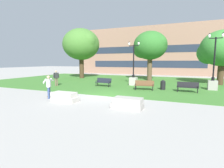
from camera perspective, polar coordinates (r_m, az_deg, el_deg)
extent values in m
plane|color=#A3A09B|center=(13.83, -2.27, -4.01)|extent=(140.00, 140.00, 0.00)
cube|color=#3D752D|center=(23.15, 8.44, 0.54)|extent=(40.00, 20.00, 0.02)
cube|color=#B2ADA3|center=(12.41, -15.02, -4.81)|extent=(1.80, 0.90, 0.32)
cube|color=#BBB6AB|center=(12.41, -15.41, -3.32)|extent=(1.66, 0.83, 0.32)
cube|color=#9E9991|center=(10.30, 5.02, -7.07)|extent=(1.80, 0.90, 0.32)
cube|color=#A6A098|center=(10.21, 5.21, -5.35)|extent=(1.66, 0.83, 0.32)
cylinder|color=#384C7A|center=(13.80, -19.75, -2.64)|extent=(0.15, 0.15, 0.86)
cylinder|color=#384C7A|center=(13.61, -20.00, -2.79)|extent=(0.15, 0.15, 0.86)
cube|color=white|center=(13.60, -20.01, 0.32)|extent=(0.39, 0.46, 0.60)
cylinder|color=white|center=(14.02, -19.01, 1.36)|extent=(0.33, 0.54, 0.30)
cylinder|color=white|center=(13.15, -21.14, 0.90)|extent=(0.33, 0.54, 0.30)
sphere|color=tan|center=(13.56, -20.09, 2.16)|extent=(0.22, 0.22, 0.22)
cube|color=olive|center=(13.74, -18.58, -4.10)|extent=(0.82, 0.37, 0.02)
cube|color=olive|center=(13.52, -16.91, -4.12)|extent=(0.16, 0.22, 0.06)
cube|color=olive|center=(13.96, -20.20, -3.90)|extent=(0.16, 0.22, 0.06)
cylinder|color=silver|center=(13.74, -17.54, -4.30)|extent=(0.06, 0.04, 0.06)
cylinder|color=silver|center=(13.55, -17.98, -4.48)|extent=(0.06, 0.04, 0.06)
cylinder|color=silver|center=(13.95, -19.14, -4.19)|extent=(0.06, 0.04, 0.06)
cylinder|color=silver|center=(13.77, -19.59, -4.36)|extent=(0.06, 0.04, 0.06)
cube|color=brown|center=(16.83, 10.46, -0.50)|extent=(1.84, 0.68, 0.05)
cube|color=brown|center=(17.05, 10.55, 0.38)|extent=(1.80, 0.37, 0.46)
cube|color=black|center=(16.90, 7.63, 0.00)|extent=(0.11, 0.40, 0.04)
cube|color=black|center=(16.77, 13.33, -0.19)|extent=(0.11, 0.40, 0.04)
cylinder|color=black|center=(16.79, 7.67, -1.26)|extent=(0.07, 0.07, 0.41)
cylinder|color=black|center=(16.66, 13.13, -1.46)|extent=(0.07, 0.07, 0.41)
cylinder|color=black|center=(17.10, 7.82, -1.11)|extent=(0.07, 0.07, 0.41)
cylinder|color=black|center=(16.97, 13.18, -1.30)|extent=(0.07, 0.07, 0.41)
cube|color=#1E232D|center=(19.01, -2.97, 0.50)|extent=(1.83, 0.61, 0.05)
cube|color=#1E232D|center=(19.20, -2.58, 1.26)|extent=(1.80, 0.29, 0.46)
cube|color=black|center=(19.45, -5.08, 0.99)|extent=(0.10, 0.40, 0.04)
cube|color=black|center=(18.57, -0.76, 0.72)|extent=(0.10, 0.40, 0.04)
cylinder|color=black|center=(19.33, -5.23, -0.10)|extent=(0.07, 0.07, 0.41)
cylinder|color=black|center=(18.50, -1.11, -0.40)|extent=(0.07, 0.07, 0.41)
cylinder|color=black|center=(19.60, -4.71, 0.01)|extent=(0.07, 0.07, 0.41)
cylinder|color=black|center=(18.77, -0.63, -0.29)|extent=(0.07, 0.07, 0.41)
cube|color=black|center=(16.75, 23.46, -1.02)|extent=(1.81, 0.49, 0.05)
cube|color=black|center=(16.97, 23.52, -0.14)|extent=(1.80, 0.18, 0.46)
cube|color=black|center=(16.78, 20.61, -0.46)|extent=(0.07, 0.40, 0.04)
cube|color=black|center=(16.74, 26.35, -0.77)|extent=(0.07, 0.40, 0.04)
cylinder|color=black|center=(16.67, 20.65, -1.73)|extent=(0.07, 0.07, 0.41)
cylinder|color=black|center=(16.63, 26.16, -2.03)|extent=(0.07, 0.07, 0.41)
cylinder|color=black|center=(16.98, 20.74, -1.58)|extent=(0.07, 0.07, 0.41)
cylinder|color=black|center=(16.95, 26.14, -1.87)|extent=(0.07, 0.07, 0.41)
cube|color=#ADA89E|center=(20.23, 6.96, 0.90)|extent=(0.80, 0.80, 0.90)
cylinder|color=black|center=(20.17, 6.99, 2.59)|extent=(0.28, 0.28, 0.30)
cylinder|color=black|center=(20.10, 7.06, 7.37)|extent=(0.14, 0.14, 3.66)
cube|color=black|center=(20.18, 7.14, 12.29)|extent=(1.10, 0.08, 0.08)
ellipsoid|color=white|center=(20.36, 5.63, 12.95)|extent=(0.22, 0.22, 0.36)
cone|color=black|center=(20.38, 5.63, 13.50)|extent=(0.20, 0.20, 0.13)
ellipsoid|color=white|center=(20.06, 8.70, 12.99)|extent=(0.22, 0.22, 0.36)
cone|color=black|center=(20.08, 8.71, 13.54)|extent=(0.20, 0.20, 0.13)
cube|color=gray|center=(19.33, 29.96, -0.33)|extent=(0.80, 0.80, 0.90)
cylinder|color=black|center=(19.27, 30.08, 1.44)|extent=(0.28, 0.28, 0.30)
cylinder|color=black|center=(19.20, 30.44, 7.03)|extent=(0.14, 0.14, 4.06)
cube|color=black|center=(19.32, 30.82, 12.74)|extent=(1.10, 0.08, 0.08)
ellipsoid|color=white|center=(19.29, 29.20, 13.58)|extent=(0.22, 0.22, 0.36)
cone|color=black|center=(19.31, 29.24, 14.15)|extent=(0.20, 0.20, 0.13)
ellipsoid|color=white|center=(19.42, 32.52, 13.31)|extent=(0.22, 0.22, 0.36)
cone|color=black|center=(19.44, 32.56, 13.89)|extent=(0.20, 0.20, 0.13)
cylinder|color=#42301E|center=(23.94, 31.94, 3.22)|extent=(0.68, 0.68, 2.89)
ellipsoid|color=#387F33|center=(23.95, 32.40, 9.85)|extent=(4.85, 4.85, 4.12)
sphere|color=#387F33|center=(24.24, 29.00, 8.88)|extent=(2.67, 2.67, 2.67)
cylinder|color=brown|center=(25.52, 12.19, 5.22)|extent=(0.67, 0.67, 3.66)
ellipsoid|color=#2D6B28|center=(25.61, 12.38, 12.20)|extent=(4.67, 4.67, 3.97)
sphere|color=#2D6B28|center=(26.30, 9.75, 11.11)|extent=(2.57, 2.57, 2.57)
sphere|color=#2D6B28|center=(24.97, 14.88, 12.79)|extent=(2.33, 2.33, 2.33)
cylinder|color=#42301E|center=(29.17, -9.90, 5.70)|extent=(0.73, 0.73, 3.85)
ellipsoid|color=#42752D|center=(29.29, -10.06, 12.64)|extent=(5.88, 5.88, 5.00)
sphere|color=#42752D|center=(30.63, -12.00, 11.25)|extent=(3.23, 3.23, 3.23)
sphere|color=#42752D|center=(28.05, -8.16, 13.52)|extent=(2.94, 2.94, 2.94)
cylinder|color=black|center=(17.55, 16.29, -0.48)|extent=(0.48, 0.48, 0.80)
cone|color=black|center=(17.50, 16.34, 1.07)|extent=(0.49, 0.49, 0.16)
cylinder|color=brown|center=(20.55, -17.45, 0.66)|extent=(0.15, 0.15, 0.86)
cylinder|color=brown|center=(20.46, -17.94, 0.61)|extent=(0.15, 0.15, 0.86)
cube|color=#2D2D30|center=(20.44, -17.78, 2.67)|extent=(0.36, 0.46, 0.60)
cylinder|color=#2D2D30|center=(20.59, -17.08, 2.80)|extent=(0.15, 0.20, 0.56)
cylinder|color=#2D2D30|center=(20.28, -18.50, 2.68)|extent=(0.15, 0.20, 0.56)
sphere|color=tan|center=(20.41, -17.83, 3.90)|extent=(0.22, 0.22, 0.22)
cube|color=#8E6B56|center=(37.70, 10.86, 10.64)|extent=(30.99, 1.00, 9.96)
cube|color=#232D3D|center=(37.13, 10.58, 6.41)|extent=(23.25, 0.03, 1.40)
cube|color=#232D3D|center=(37.21, 10.69, 11.03)|extent=(23.25, 0.03, 1.40)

